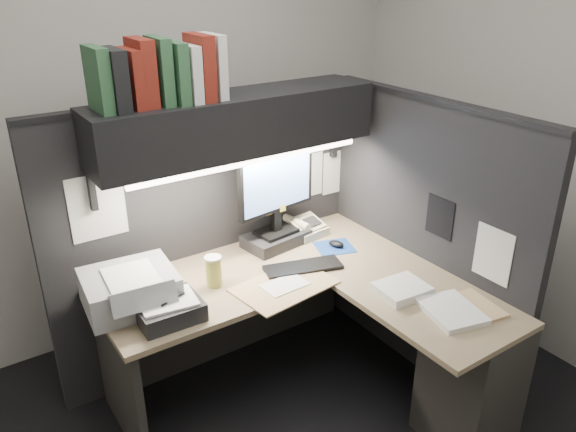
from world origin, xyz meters
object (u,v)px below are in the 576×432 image
object	(u,v)px
telephone	(306,228)
keyboard	(303,267)
monitor	(276,210)
printer	(130,289)
notebook_stack	(169,310)
desk	(366,344)
overhead_shelf	(237,123)
coffee_cup	(214,272)

from	to	relation	value
telephone	keyboard	bearing A→B (deg)	-134.29
monitor	telephone	size ratio (longest dim) A/B	2.60
printer	notebook_stack	xyz separation A→B (m)	(0.11, -0.21, -0.04)
monitor	telephone	world-z (taller)	monitor
desk	keyboard	distance (m)	0.53
monitor	desk	bearing A→B (deg)	-92.75
desk	notebook_stack	xyz separation A→B (m)	(-0.90, 0.39, 0.33)
overhead_shelf	printer	distance (m)	0.99
desk	overhead_shelf	bearing A→B (deg)	111.79
telephone	coffee_cup	world-z (taller)	coffee_cup
coffee_cup	printer	xyz separation A→B (m)	(-0.42, 0.07, 0.01)
notebook_stack	desk	bearing A→B (deg)	-23.66
overhead_shelf	coffee_cup	xyz separation A→B (m)	(-0.28, -0.21, -0.69)
desk	overhead_shelf	xyz separation A→B (m)	(-0.30, 0.75, 1.06)
telephone	printer	bearing A→B (deg)	-178.91
desk	monitor	xyz separation A→B (m)	(-0.06, 0.75, 0.51)
overhead_shelf	keyboard	distance (m)	0.85
overhead_shelf	printer	bearing A→B (deg)	-168.34
overhead_shelf	coffee_cup	distance (m)	0.78
overhead_shelf	coffee_cup	world-z (taller)	overhead_shelf
desk	coffee_cup	world-z (taller)	coffee_cup
monitor	notebook_stack	world-z (taller)	monitor
keyboard	printer	distance (m)	0.92
overhead_shelf	monitor	world-z (taller)	overhead_shelf
monitor	telephone	distance (m)	0.29
overhead_shelf	printer	size ratio (longest dim) A/B	3.63
monitor	printer	distance (m)	0.96
coffee_cup	printer	distance (m)	0.42
keyboard	coffee_cup	xyz separation A→B (m)	(-0.48, 0.12, 0.07)
keyboard	desk	bearing A→B (deg)	-59.32
keyboard	printer	world-z (taller)	printer
desk	monitor	size ratio (longest dim) A/B	3.01
desk	printer	world-z (taller)	printer
overhead_shelf	printer	world-z (taller)	overhead_shelf
overhead_shelf	telephone	size ratio (longest dim) A/B	7.13
keyboard	notebook_stack	world-z (taller)	notebook_stack
telephone	printer	xyz separation A→B (m)	(-1.16, -0.16, 0.04)
keyboard	monitor	bearing A→B (deg)	99.27
desk	printer	xyz separation A→B (m)	(-1.00, 0.61, 0.37)
printer	coffee_cup	bearing A→B (deg)	-3.77
keyboard	printer	xyz separation A→B (m)	(-0.90, 0.19, 0.07)
monitor	telephone	xyz separation A→B (m)	(0.23, 0.02, -0.18)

